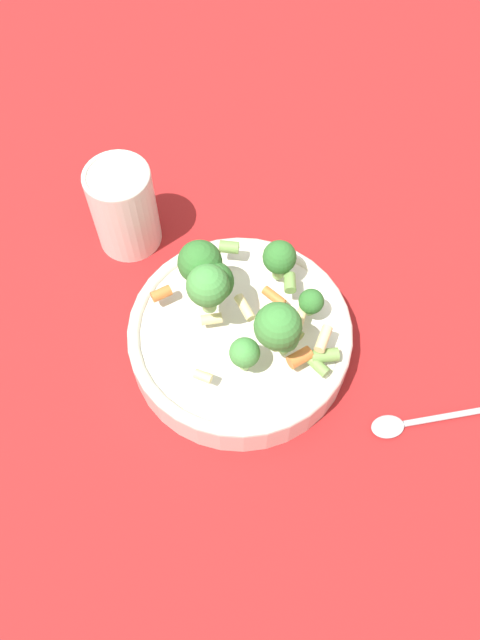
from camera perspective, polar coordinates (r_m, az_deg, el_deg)
ground_plane at (r=0.72m, az=0.00°, el=-2.55°), size 3.00×3.00×0.00m
bowl at (r=0.70m, az=0.00°, el=-1.53°), size 0.25×0.25×0.05m
pasta_salad at (r=0.63m, az=0.30°, el=2.22°), size 0.17×0.19×0.10m
cup at (r=0.77m, az=-10.58°, el=10.12°), size 0.08×0.08×0.12m
spoon at (r=0.71m, az=15.74°, el=-8.95°), size 0.16×0.05×0.01m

